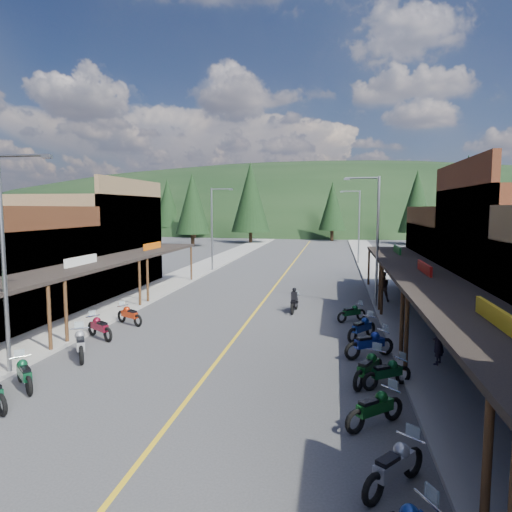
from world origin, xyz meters
The scene contains 36 objects.
ground centered at (0.00, 0.00, 0.00)m, with size 220.00×220.00×0.00m, color #38383A.
centerline centered at (0.00, 20.00, 0.01)m, with size 0.15×90.00×0.01m, color gold.
sidewalk_west centered at (-8.70, 20.00, 0.07)m, with size 3.40×94.00×0.15m, color gray.
sidewalk_east centered at (8.70, 20.00, 0.07)m, with size 3.40×94.00×0.15m, color gray.
shop_west_3 centered at (-13.78, 11.30, 3.52)m, with size 10.90×10.20×8.20m.
shop_east_3 centered at (13.75, 11.30, 2.53)m, with size 10.90×10.20×6.20m.
streetlight_0 centered at (-6.95, -6.00, 4.46)m, with size 2.16×0.18×8.00m.
streetlight_1 centered at (-6.95, 22.00, 4.46)m, with size 2.16×0.18×8.00m.
streetlight_2 centered at (6.95, 8.00, 4.46)m, with size 2.16×0.18×8.00m.
streetlight_3 centered at (6.95, 30.00, 4.46)m, with size 2.16×0.18×8.00m.
ridge_hill centered at (0.00, 135.00, 0.00)m, with size 310.00×140.00×60.00m, color black.
pine_0 centered at (-40.00, 62.00, 6.48)m, with size 5.04×5.04×11.00m.
pine_1 centered at (-24.00, 70.00, 7.24)m, with size 5.88×5.88×12.50m.
pine_2 centered at (-10.00, 58.00, 7.99)m, with size 6.72×6.72×14.00m.
pine_3 centered at (4.00, 66.00, 6.48)m, with size 5.04×5.04×11.00m.
pine_4 centered at (18.00, 60.00, 7.24)m, with size 5.88×5.88×12.50m.
pine_5 centered at (34.00, 72.00, 7.99)m, with size 6.72×6.72×14.00m.
pine_7 centered at (-32.00, 76.00, 7.24)m, with size 5.88×5.88×12.50m.
pine_8 centered at (-22.00, 40.00, 5.98)m, with size 4.48×4.48×10.00m.
pine_9 centered at (24.00, 45.00, 6.38)m, with size 4.93×4.93×10.80m.
pine_10 centered at (-18.00, 50.00, 6.78)m, with size 5.38×5.38×11.60m.
pine_11 centered at (20.00, 38.00, 7.19)m, with size 5.82×5.82×12.40m.
bike_west_5 centered at (-5.70, -7.07, 0.59)m, with size 0.68×2.05×1.17m, color #0C3F23, non-canonical shape.
bike_west_6 centered at (-5.56, -3.84, 0.66)m, with size 0.77×2.32×1.32m, color #95969A, non-canonical shape.
bike_west_7 centered at (-6.20, -1.13, 0.61)m, with size 0.71×2.13×1.22m, color maroon, non-canonical shape.
bike_west_8 centered at (-5.99, 1.57, 0.57)m, with size 0.67×2.00×1.14m, color #AB290C, non-canonical shape.
bike_east_3 centered at (5.90, -10.73, 0.61)m, with size 0.71×2.14×1.22m, color gray, non-canonical shape.
bike_east_4 centered at (5.74, -7.82, 0.60)m, with size 0.70×2.10×1.20m, color #0D4317, non-canonical shape.
bike_east_5 centered at (6.39, -4.84, 0.56)m, with size 0.66×1.97×1.13m, color #0C401F, non-canonical shape.
bike_east_6 centered at (5.78, -4.65, 0.63)m, with size 0.74×2.21×1.26m, color #0C3D16, non-canonical shape.
bike_east_7 centered at (6.02, -1.76, 0.65)m, with size 0.75×2.26×1.29m, color navy, non-canonical shape.
bike_east_8 centered at (5.86, 0.82, 0.62)m, with size 0.72×2.16×1.23m, color navy, non-canonical shape.
bike_east_9 centered at (5.52, 4.23, 0.53)m, with size 0.62×1.86×1.06m, color #0C3E1B, non-canonical shape.
rider_on_bike centered at (2.28, 5.92, 0.61)m, with size 0.81×2.03×1.51m.
pedestrian_east_a centered at (8.51, -2.51, 1.00)m, with size 0.62×0.40×1.69m, color #231D2C.
pedestrian_east_b centered at (7.61, 9.38, 1.11)m, with size 0.93×0.54×1.91m, color #4E3A31.
Camera 1 is at (4.55, -20.38, 6.09)m, focal length 32.00 mm.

